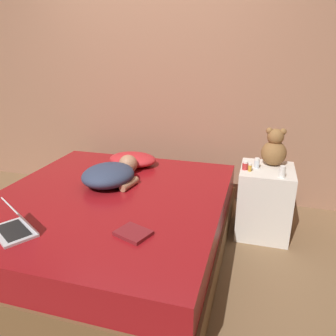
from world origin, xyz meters
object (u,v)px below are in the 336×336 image
at_px(bottle_red, 245,165).
at_px(pillow, 133,159).
at_px(bottle_clear, 257,163).
at_px(bottle_white, 282,172).
at_px(person_lying, 111,174).
at_px(laptop, 16,225).
at_px(bottle_amber, 250,167).
at_px(teddy_bear, 274,149).
at_px(book, 133,233).

bearing_deg(bottle_red, pillow, 171.59).
height_order(pillow, bottle_red, bottle_red).
relative_size(bottle_clear, bottle_white, 0.94).
height_order(person_lying, laptop, laptop).
xyz_separation_m(bottle_clear, bottle_amber, (-0.05, -0.09, -0.01)).
height_order(laptop, bottle_amber, same).
relative_size(bottle_clear, bottle_red, 1.18).
distance_m(bottle_amber, bottle_red, 0.05).
bearing_deg(teddy_bear, person_lying, -159.13).
distance_m(pillow, bottle_clear, 1.16).
bearing_deg(bottle_white, laptop, -145.61).
xyz_separation_m(teddy_bear, bottle_clear, (-0.13, -0.12, -0.10)).
bearing_deg(teddy_bear, book, -124.11).
bearing_deg(bottle_white, bottle_clear, 141.07).
distance_m(laptop, bottle_white, 1.92).
height_order(person_lying, bottle_amber, bottle_amber).
bearing_deg(bottle_red, laptop, -137.74).
bearing_deg(bottle_white, teddy_bear, 103.45).
bearing_deg(person_lying, teddy_bear, 30.52).
xyz_separation_m(bottle_clear, bottle_white, (0.20, -0.16, 0.00)).
bearing_deg(person_lying, bottle_amber, 23.71).
xyz_separation_m(person_lying, bottle_amber, (1.10, 0.28, 0.07)).
relative_size(laptop, book, 1.49).
distance_m(bottle_white, book, 1.28).
relative_size(person_lying, bottle_amber, 9.46).
relative_size(pillow, bottle_white, 4.98).
height_order(bottle_white, book, bottle_white).
xyz_separation_m(bottle_amber, book, (-0.63, -0.98, -0.14)).
relative_size(pillow, person_lying, 0.71).
xyz_separation_m(pillow, bottle_white, (1.34, -0.25, 0.11)).
xyz_separation_m(pillow, book, (0.47, -1.17, -0.05)).
bearing_deg(bottle_clear, laptop, -138.14).
height_order(pillow, person_lying, person_lying).
height_order(pillow, teddy_bear, teddy_bear).
distance_m(pillow, teddy_bear, 1.29).
bearing_deg(teddy_bear, bottle_clear, -137.24).
bearing_deg(bottle_clear, bottle_white, -38.93).
bearing_deg(pillow, teddy_bear, 1.25).
bearing_deg(teddy_bear, bottle_red, -140.02).
height_order(pillow, bottle_white, bottle_white).
bearing_deg(bottle_white, bottle_red, 161.84).
distance_m(teddy_bear, bottle_clear, 0.20).
bearing_deg(pillow, bottle_white, -10.55).
distance_m(bottle_clear, bottle_white, 0.25).
bearing_deg(laptop, bottle_white, 66.23).
xyz_separation_m(laptop, teddy_bear, (1.51, 1.36, 0.22)).
relative_size(laptop, teddy_bear, 1.11).
xyz_separation_m(pillow, laptop, (-0.23, -1.33, -0.01)).
bearing_deg(bottle_white, person_lying, -171.12).
bearing_deg(bottle_red, bottle_clear, 35.56).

